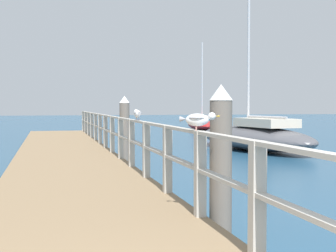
% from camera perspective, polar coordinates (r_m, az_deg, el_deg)
% --- Properties ---
extents(pier_deck, '(2.64, 24.26, 0.35)m').
position_cam_1_polar(pier_deck, '(13.68, -11.58, -3.84)').
color(pier_deck, '#846B4C').
rests_on(pier_deck, ground_plane).
extents(pier_railing, '(0.12, 22.78, 1.00)m').
position_cam_1_polar(pier_railing, '(13.72, -6.44, -0.44)').
color(pier_railing, '#B2ADA3').
rests_on(pier_railing, pier_deck).
extents(dock_piling_near, '(0.29, 0.29, 1.92)m').
position_cam_1_polar(dock_piling_near, '(6.25, 6.08, -3.92)').
color(dock_piling_near, '#6B6056').
rests_on(dock_piling_near, ground_plane).
extents(dock_piling_far, '(0.29, 0.29, 1.92)m').
position_cam_1_polar(dock_piling_far, '(14.00, -5.02, -0.41)').
color(dock_piling_far, '#6B6056').
rests_on(dock_piling_far, ground_plane).
extents(seagull_foreground, '(0.45, 0.26, 0.21)m').
position_cam_1_polar(seagull_foreground, '(5.88, 3.46, 0.79)').
color(seagull_foreground, white).
rests_on(seagull_foreground, pier_railing).
extents(seagull_background, '(0.18, 0.48, 0.21)m').
position_cam_1_polar(seagull_background, '(9.78, -3.53, 1.44)').
color(seagull_background, white).
rests_on(seagull_background, pier_railing).
extents(boat_0, '(2.39, 5.45, 5.80)m').
position_cam_1_polar(boat_0, '(33.35, 3.84, 0.24)').
color(boat_0, red).
rests_on(boat_0, ground_plane).
extents(boat_4, '(3.19, 7.15, 8.79)m').
position_cam_1_polar(boat_4, '(18.55, 9.82, -1.17)').
color(boat_4, '#4C4C51').
rests_on(boat_4, ground_plane).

